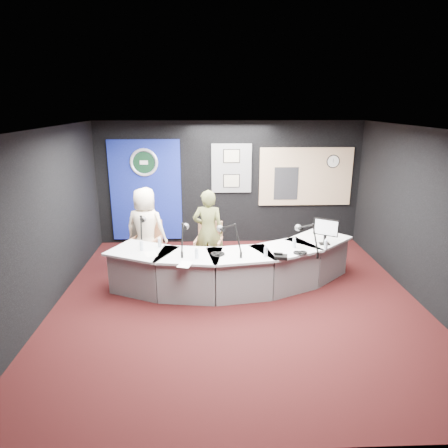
{
  "coord_description": "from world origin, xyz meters",
  "views": [
    {
      "loc": [
        -0.45,
        -5.99,
        3.16
      ],
      "look_at": [
        -0.2,
        0.8,
        1.1
      ],
      "focal_mm": 32.0,
      "sensor_mm": 36.0,
      "label": 1
    }
  ],
  "objects_px": {
    "armchair_right": "(208,248)",
    "person_man": "(146,229)",
    "broadcast_desk": "(233,267)",
    "armchair_left": "(147,243)",
    "person_woman": "(208,231)"
  },
  "relations": [
    {
      "from": "armchair_right",
      "to": "broadcast_desk",
      "type": "bearing_deg",
      "value": -48.07
    },
    {
      "from": "armchair_left",
      "to": "person_man",
      "type": "height_order",
      "value": "person_man"
    },
    {
      "from": "armchair_right",
      "to": "person_man",
      "type": "distance_m",
      "value": 1.28
    },
    {
      "from": "armchair_left",
      "to": "person_man",
      "type": "distance_m",
      "value": 0.28
    },
    {
      "from": "person_man",
      "to": "broadcast_desk",
      "type": "bearing_deg",
      "value": 163.77
    },
    {
      "from": "armchair_left",
      "to": "person_woman",
      "type": "xyz_separation_m",
      "value": [
        1.22,
        -0.18,
        0.27
      ]
    },
    {
      "from": "broadcast_desk",
      "to": "armchair_right",
      "type": "relative_size",
      "value": 4.76
    },
    {
      "from": "person_woman",
      "to": "person_man",
      "type": "bearing_deg",
      "value": -1.09
    },
    {
      "from": "person_man",
      "to": "person_woman",
      "type": "height_order",
      "value": "person_man"
    },
    {
      "from": "armchair_right",
      "to": "person_man",
      "type": "height_order",
      "value": "person_man"
    },
    {
      "from": "broadcast_desk",
      "to": "armchair_left",
      "type": "distance_m",
      "value": 1.89
    },
    {
      "from": "broadcast_desk",
      "to": "armchair_left",
      "type": "xyz_separation_m",
      "value": [
        -1.65,
        0.9,
        0.16
      ]
    },
    {
      "from": "armchair_right",
      "to": "person_man",
      "type": "xyz_separation_m",
      "value": [
        -1.22,
        0.18,
        0.35
      ]
    },
    {
      "from": "armchair_left",
      "to": "person_man",
      "type": "xyz_separation_m",
      "value": [
        0.0,
        0.0,
        0.28
      ]
    },
    {
      "from": "broadcast_desk",
      "to": "armchair_right",
      "type": "distance_m",
      "value": 0.85
    }
  ]
}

